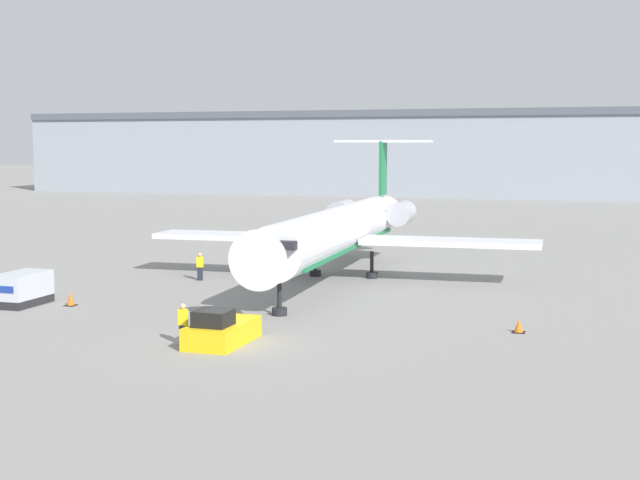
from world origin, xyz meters
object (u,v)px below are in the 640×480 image
worker_by_wing (200,266)px  traffic_cone_left (70,299)px  worker_near_tug (183,323)px  pushback_tug (221,330)px  luggage_cart (22,289)px  traffic_cone_right (519,326)px  airplane_main (340,229)px

worker_by_wing → traffic_cone_left: 11.00m
worker_near_tug → traffic_cone_left: size_ratio=2.33×
pushback_tug → luggage_cart: bearing=159.3°
traffic_cone_right → pushback_tug: bearing=-152.4°
traffic_cone_left → traffic_cone_right: (24.24, 0.39, -0.08)m
worker_by_wing → traffic_cone_left: size_ratio=2.28×
airplane_main → pushback_tug: (0.49, -20.24, -2.70)m
pushback_tug → worker_by_wing: bearing=118.4°
luggage_cart → traffic_cone_right: bearing=2.2°
pushback_tug → traffic_cone_right: (12.41, 6.50, -0.31)m
airplane_main → worker_near_tug: airplane_main is taller
pushback_tug → worker_near_tug: 1.73m
worker_near_tug → traffic_cone_left: bearing=146.4°
luggage_cart → worker_by_wing: 12.52m
airplane_main → traffic_cone_left: size_ratio=39.98×
airplane_main → luggage_cart: 20.48m
pushback_tug → airplane_main: bearing=91.4°
worker_by_wing → pushback_tug: bearing=-61.6°
pushback_tug → worker_near_tug: worker_near_tug is taller
worker_near_tug → worker_by_wing: worker_near_tug is taller
luggage_cart → pushback_tug: bearing=-20.7°
luggage_cart → traffic_cone_left: bearing=14.0°
pushback_tug → worker_by_wing: 19.03m
luggage_cart → traffic_cone_left: (2.62, 0.66, -0.53)m
worker_near_tug → worker_by_wing: (-7.53, 17.48, -0.03)m
luggage_cart → traffic_cone_right: 26.89m
worker_near_tug → luggage_cart: bearing=154.4°
worker_by_wing → traffic_cone_left: bearing=-104.7°
airplane_main → worker_by_wing: bearing=-157.7°
pushback_tug → worker_near_tug: bearing=-154.2°
worker_by_wing → worker_near_tug: bearing=-66.7°
pushback_tug → traffic_cone_right: bearing=27.6°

